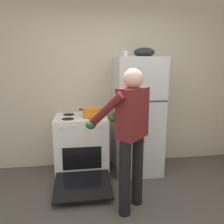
% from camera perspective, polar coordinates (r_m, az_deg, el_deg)
% --- Properties ---
extents(kitchen_wall_back, '(6.00, 0.10, 2.70)m').
position_cam_1_polar(kitchen_wall_back, '(3.61, -0.61, 7.51)').
color(kitchen_wall_back, beige).
rests_on(kitchen_wall_back, ground).
extents(refrigerator, '(0.68, 0.72, 1.75)m').
position_cam_1_polar(refrigerator, '(3.38, 6.56, -1.04)').
color(refrigerator, silver).
rests_on(refrigerator, ground).
extents(stove_range, '(0.76, 1.21, 0.90)m').
position_cam_1_polar(stove_range, '(3.38, -7.83, -8.76)').
color(stove_range, white).
rests_on(stove_range, ground).
extents(person_cook, '(0.70, 0.73, 1.60)m').
position_cam_1_polar(person_cook, '(2.41, 4.47, -4.19)').
color(person_cook, black).
rests_on(person_cook, ground).
extents(red_pot, '(0.37, 0.27, 0.13)m').
position_cam_1_polar(red_pot, '(3.21, -5.23, -0.04)').
color(red_pot, orange).
rests_on(red_pot, stove_range).
extents(coffee_mug, '(0.11, 0.08, 0.10)m').
position_cam_1_polar(coffee_mug, '(3.31, 3.64, 14.79)').
color(coffee_mug, silver).
rests_on(coffee_mug, refrigerator).
extents(mixing_bowl, '(0.30, 0.30, 0.14)m').
position_cam_1_polar(mixing_bowl, '(3.33, 8.33, 15.04)').
color(mixing_bowl, black).
rests_on(mixing_bowl, refrigerator).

